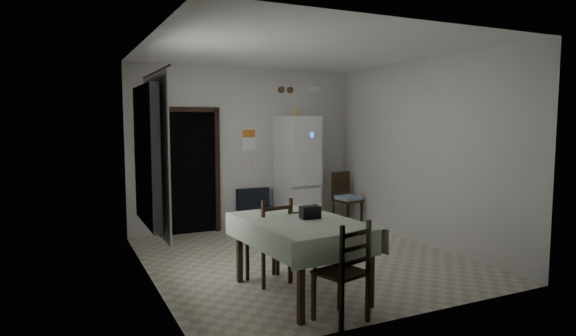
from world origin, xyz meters
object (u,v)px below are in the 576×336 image
Objects in this scene: fridge at (297,172)px; dining_table at (300,257)px; dining_chair_near_head at (341,271)px; navy_seat at (257,210)px; dining_chair_far_right at (296,240)px; corner_chair at (348,199)px; dining_chair_far_left at (269,240)px.

dining_table is at bearing -122.87° from fridge.
dining_table is at bearing -104.31° from dining_chair_near_head.
navy_seat is 0.78× the size of dining_chair_far_right.
fridge reaches higher than dining_chair_far_right.
navy_seat is at bearing -115.69° from dining_chair_near_head.
dining_chair_near_head is at bearing -133.47° from corner_chair.
navy_seat is at bearing 173.32° from fridge.
dining_chair_far_left is 1.37m from dining_chair_near_head.
dining_chair_near_head is (-1.53, -3.98, -0.51)m from fridge.
dining_chair_far_right is (0.22, 0.54, 0.04)m from dining_table.
dining_table is 0.84m from dining_chair_near_head.
dining_table is at bearing 98.13° from dining_chair_far_left.
fridge reaches higher than navy_seat.
dining_chair_far_right is 1.39m from dining_chair_near_head.
corner_chair is 3.44m from dining_chair_far_left.
fridge is 1.03m from navy_seat.
fridge is 1.08m from corner_chair.
navy_seat is at bearing -101.49° from dining_chair_far_right.
corner_chair is 3.71m from dining_table.
fridge is 1.96× the size of dining_chair_far_left.
dining_table is (-2.43, -2.81, -0.07)m from corner_chair.
dining_table is at bearing -101.70° from navy_seat.
dining_chair_far_left is 1.03× the size of dining_chair_near_head.
dining_chair_far_left reaches higher than navy_seat.
corner_chair is (0.88, -0.34, -0.52)m from fridge.
dining_chair_far_left is (-2.58, -2.28, 0.02)m from corner_chair.
dining_chair_far_left reaches higher than dining_chair_far_right.
fridge is 3.55m from dining_table.
corner_chair reaches higher than navy_seat.
fridge is 1.25× the size of dining_table.
fridge is 4.29m from dining_chair_near_head.
dining_chair_far_left is 0.38m from dining_chair_far_right.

